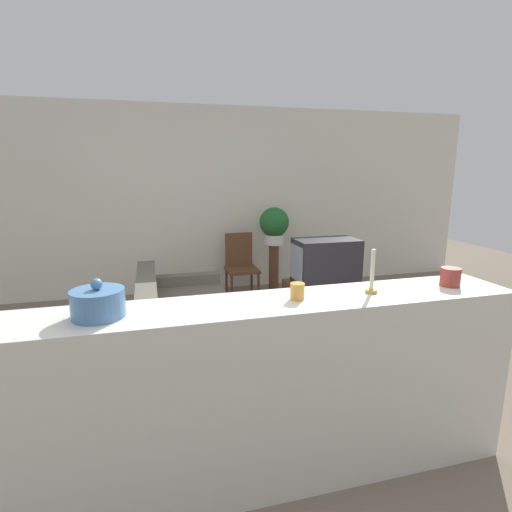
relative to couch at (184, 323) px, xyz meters
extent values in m
plane|color=#756656|center=(0.35, -1.43, -0.25)|extent=(14.00, 14.00, 0.00)
cube|color=silver|center=(0.35, 2.00, 1.10)|extent=(9.00, 0.06, 2.70)
cube|color=#605B51|center=(0.05, 0.00, -0.05)|extent=(0.99, 2.01, 0.40)
cube|color=#605B51|center=(-0.35, 0.00, 0.30)|extent=(0.20, 2.01, 0.31)
cube|color=#605B51|center=(0.05, -0.93, 0.01)|extent=(0.99, 0.16, 0.52)
cube|color=#605B51|center=(0.05, 0.93, 0.01)|extent=(0.99, 0.16, 0.52)
cube|color=brown|center=(1.66, 0.20, 0.00)|extent=(0.86, 0.58, 0.51)
cube|color=#232328|center=(1.66, 0.20, 0.51)|extent=(0.72, 0.43, 0.51)
cube|color=#939EB2|center=(1.30, 0.20, 0.51)|extent=(0.02, 0.36, 0.40)
cube|color=brown|center=(0.95, 1.42, 0.16)|extent=(0.44, 0.44, 0.04)
cube|color=brown|center=(0.95, 1.62, 0.42)|extent=(0.40, 0.04, 0.48)
cylinder|color=brown|center=(0.76, 1.23, -0.06)|extent=(0.04, 0.04, 0.39)
cylinder|color=brown|center=(1.14, 1.23, -0.06)|extent=(0.04, 0.04, 0.39)
cylinder|color=brown|center=(0.76, 1.61, -0.06)|extent=(0.04, 0.04, 0.39)
cylinder|color=brown|center=(1.14, 1.61, -0.06)|extent=(0.04, 0.04, 0.39)
cylinder|color=brown|center=(1.48, 1.60, 0.11)|extent=(0.15, 0.15, 0.72)
cylinder|color=white|center=(1.48, 1.60, 0.54)|extent=(0.28, 0.28, 0.15)
sphere|color=#23602D|center=(1.48, 1.60, 0.80)|extent=(0.43, 0.43, 0.43)
cube|color=silver|center=(0.35, -1.95, 0.30)|extent=(2.88, 0.44, 1.10)
cylinder|color=#4C7AAD|center=(-0.54, -1.95, 0.92)|extent=(0.25, 0.25, 0.14)
sphere|color=#4C7AAD|center=(-0.54, -1.95, 1.01)|extent=(0.06, 0.06, 0.06)
cylinder|color=gold|center=(0.49, -1.95, 0.89)|extent=(0.08, 0.08, 0.09)
cylinder|color=#B7933D|center=(0.94, -1.95, 0.86)|extent=(0.07, 0.07, 0.02)
cylinder|color=beige|center=(0.94, -1.95, 0.99)|extent=(0.02, 0.02, 0.24)
cylinder|color=#99382D|center=(1.49, -1.95, 0.90)|extent=(0.12, 0.12, 0.11)
camera|label=1|loc=(-0.28, -3.92, 1.55)|focal=28.00mm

